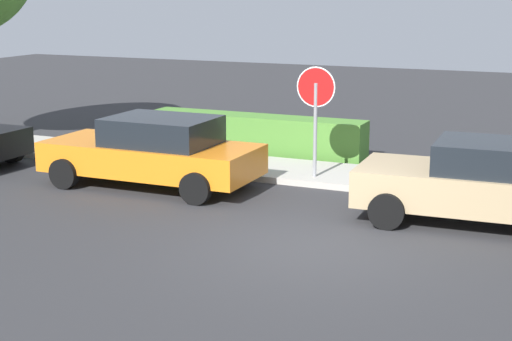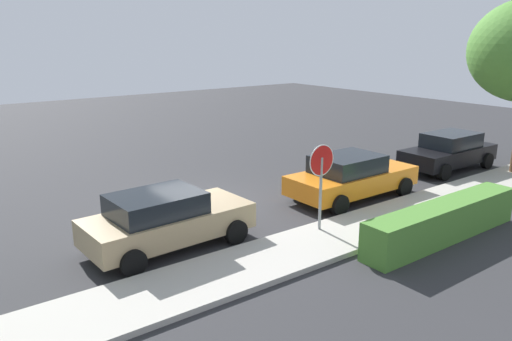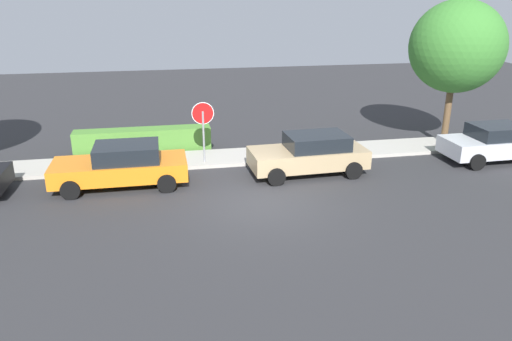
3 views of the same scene
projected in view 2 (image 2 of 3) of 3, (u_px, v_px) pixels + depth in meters
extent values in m
plane|color=#2D2D30|center=(199.00, 205.00, 16.06)|extent=(60.00, 60.00, 0.00)
cube|color=#B2ADA3|center=(293.00, 251.00, 12.47)|extent=(32.00, 2.00, 0.14)
cylinder|color=gray|center=(320.00, 196.00, 13.45)|extent=(0.08, 0.08, 2.16)
cylinder|color=white|center=(322.00, 160.00, 13.19)|extent=(0.86, 0.02, 0.86)
cylinder|color=red|center=(322.00, 160.00, 13.19)|extent=(0.80, 0.03, 0.80)
cube|color=orange|center=(352.00, 180.00, 16.63)|extent=(4.59, 1.87, 0.62)
cube|color=black|center=(347.00, 164.00, 16.31)|extent=(2.19, 1.65, 0.57)
cylinder|color=black|center=(362.00, 175.00, 18.33)|extent=(0.64, 0.22, 0.64)
cylinder|color=black|center=(404.00, 187.00, 16.88)|extent=(0.64, 0.22, 0.64)
cylinder|color=black|center=(298.00, 190.00, 16.53)|extent=(0.64, 0.22, 0.64)
cylinder|color=black|center=(340.00, 205.00, 15.08)|extent=(0.64, 0.22, 0.64)
cube|color=tan|center=(169.00, 223.00, 12.74)|extent=(4.35, 1.99, 0.66)
cube|color=black|center=(156.00, 204.00, 12.39)|extent=(2.27, 1.69, 0.53)
cylinder|color=black|center=(198.00, 213.00, 14.39)|extent=(0.65, 0.25, 0.64)
cylinder|color=black|center=(236.00, 232.00, 13.03)|extent=(0.65, 0.25, 0.64)
cylinder|color=black|center=(101.00, 238.00, 12.62)|extent=(0.65, 0.25, 0.64)
cylinder|color=black|center=(133.00, 263.00, 11.26)|extent=(0.65, 0.25, 0.64)
cube|color=black|center=(448.00, 155.00, 20.11)|extent=(4.34, 1.77, 0.62)
cube|color=black|center=(451.00, 140.00, 20.03)|extent=(2.21, 1.54, 0.57)
cylinder|color=black|center=(444.00, 172.00, 18.68)|extent=(0.64, 0.23, 0.64)
cylinder|color=black|center=(407.00, 163.00, 20.03)|extent=(0.64, 0.23, 0.64)
cylinder|color=black|center=(487.00, 161.00, 20.35)|extent=(0.64, 0.23, 0.64)
cylinder|color=black|center=(450.00, 153.00, 21.70)|extent=(0.64, 0.23, 0.64)
cube|color=#4C8433|center=(443.00, 221.00, 13.25)|extent=(5.67, 0.84, 1.00)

